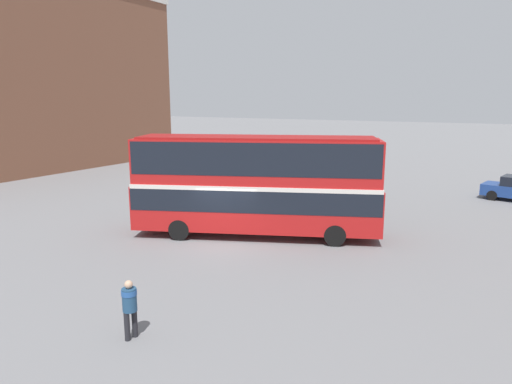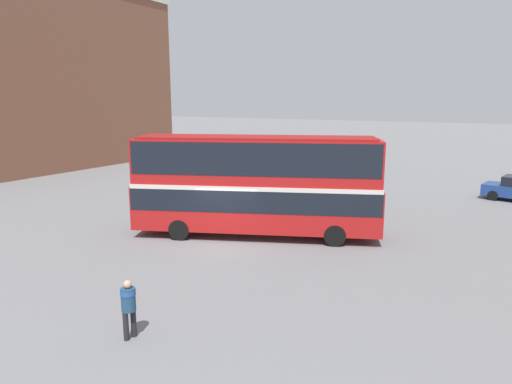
{
  "view_description": "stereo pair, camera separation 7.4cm",
  "coord_description": "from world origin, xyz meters",
  "views": [
    {
      "loc": [
        10.91,
        -16.35,
        6.38
      ],
      "look_at": [
        0.59,
        1.8,
        2.12
      ],
      "focal_mm": 32.0,
      "sensor_mm": 36.0,
      "label": 1
    },
    {
      "loc": [
        10.97,
        -16.31,
        6.38
      ],
      "look_at": [
        0.59,
        1.8,
        2.12
      ],
      "focal_mm": 32.0,
      "sensor_mm": 36.0,
      "label": 2
    }
  ],
  "objects": [
    {
      "name": "ground_plane",
      "position": [
        0.0,
        0.0,
        0.0
      ],
      "size": [
        240.0,
        240.0,
        0.0
      ],
      "primitive_type": "plane",
      "color": "slate"
    },
    {
      "name": "building_row_left",
      "position": [
        -28.62,
        9.24,
        8.47
      ],
      "size": [
        10.57,
        30.82,
        16.92
      ],
      "color": "brown",
      "rests_on": "ground_plane"
    },
    {
      "name": "double_decker_bus",
      "position": [
        0.59,
        1.8,
        2.68
      ],
      "size": [
        11.49,
        6.65,
        4.71
      ],
      "rotation": [
        0.0,
        0.0,
        0.39
      ],
      "color": "red",
      "rests_on": "ground_plane"
    },
    {
      "name": "pedestrian_foreground",
      "position": [
        2.36,
        -8.15,
        1.02
      ],
      "size": [
        0.46,
        0.46,
        1.67
      ],
      "rotation": [
        0.0,
        0.0,
        3.02
      ],
      "color": "#232328",
      "rests_on": "ground_plane"
    }
  ]
}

